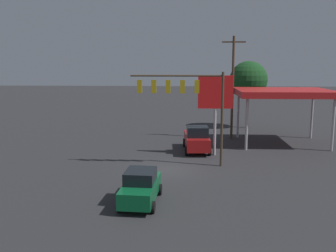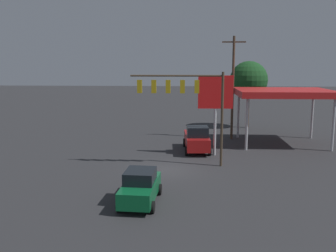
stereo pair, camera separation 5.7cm
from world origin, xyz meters
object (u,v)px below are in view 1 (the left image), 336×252
Objects in this scene: price_sign at (215,96)px; sedan_waiting at (141,187)px; traffic_signal_assembly at (184,94)px; utility_pole at (233,86)px; street_tree at (248,80)px; pickup_parked at (197,139)px.

sedan_waiting is at bearing 66.26° from price_sign.
traffic_signal_assembly is 9.57m from sedan_waiting.
price_sign is (-2.68, -3.46, -0.43)m from traffic_signal_assembly.
sedan_waiting is at bearing 73.55° from traffic_signal_assembly.
price_sign is at bearing 72.32° from utility_pole.
traffic_signal_assembly is 0.69× the size of utility_pole.
utility_pole is 7.48m from street_tree.
utility_pole reaches higher than sedan_waiting.
traffic_signal_assembly is 1.06× the size of price_sign.
street_tree reaches higher than traffic_signal_assembly.
utility_pole reaches higher than price_sign.
price_sign is 1.30× the size of pickup_parked.
traffic_signal_assembly is 0.89× the size of street_tree.
pickup_parked is 1.18× the size of sedan_waiting.
street_tree is (-6.53, -12.82, 4.74)m from pickup_parked.
utility_pole is 7.57m from price_sign.
street_tree is at bearing -109.50° from price_sign.
utility_pole is at bearing -107.68° from price_sign.
sedan_waiting is (3.53, 12.82, -0.16)m from pickup_parked.
traffic_signal_assembly is 19.23m from street_tree.
pickup_parked is at bearing 63.00° from street_tree.
traffic_signal_assembly is at bearing 64.98° from utility_pole.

